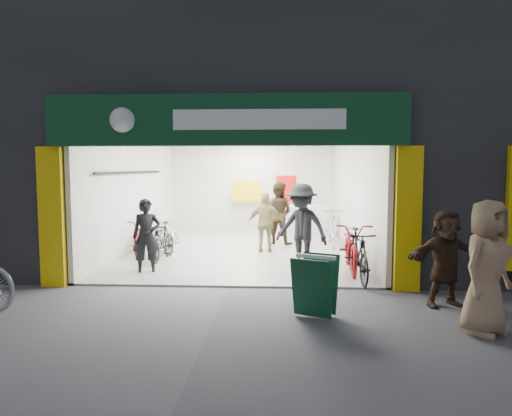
# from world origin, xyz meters

# --- Properties ---
(ground) EXTENTS (60.00, 60.00, 0.00)m
(ground) POSITION_xyz_m (0.00, 0.00, 0.00)
(ground) COLOR #56565B
(ground) RESTS_ON ground
(building) EXTENTS (17.00, 10.27, 8.00)m
(building) POSITION_xyz_m (0.91, 4.99, 4.31)
(building) COLOR #232326
(building) RESTS_ON ground
(bike_left_front) EXTENTS (0.76, 1.81, 0.93)m
(bike_left_front) POSITION_xyz_m (-1.80, 2.77, 0.46)
(bike_left_front) COLOR #ABAAAF
(bike_left_front) RESTS_ON ground
(bike_left_midfront) EXTENTS (0.59, 1.59, 0.94)m
(bike_left_midfront) POSITION_xyz_m (-1.80, 2.27, 0.47)
(bike_left_midfront) COLOR black
(bike_left_midfront) RESTS_ON ground
(bike_left_midback) EXTENTS (0.64, 1.72, 0.90)m
(bike_left_midback) POSITION_xyz_m (-2.50, 3.22, 0.45)
(bike_left_midback) COLOR maroon
(bike_left_midback) RESTS_ON ground
(bike_left_back) EXTENTS (0.77, 1.95, 1.14)m
(bike_left_back) POSITION_xyz_m (-2.50, 3.99, 0.57)
(bike_left_back) COLOR silver
(bike_left_back) RESTS_ON ground
(bike_right_front) EXTENTS (0.55, 1.73, 1.03)m
(bike_right_front) POSITION_xyz_m (2.50, 0.60, 0.52)
(bike_right_front) COLOR black
(bike_right_front) RESTS_ON ground
(bike_right_mid) EXTENTS (0.84, 2.09, 1.08)m
(bike_right_mid) POSITION_xyz_m (2.50, 1.43, 0.54)
(bike_right_mid) COLOR maroon
(bike_right_mid) RESTS_ON ground
(bike_right_back) EXTENTS (0.57, 1.89, 1.13)m
(bike_right_back) POSITION_xyz_m (2.43, 4.52, 0.57)
(bike_right_back) COLOR #A3A3A7
(bike_right_back) RESTS_ON ground
(customer_a) EXTENTS (0.65, 0.50, 1.58)m
(customer_a) POSITION_xyz_m (-1.80, 1.03, 0.79)
(customer_a) COLOR black
(customer_a) RESTS_ON ground
(customer_b) EXTENTS (1.02, 0.88, 1.81)m
(customer_b) POSITION_xyz_m (0.92, 4.80, 0.91)
(customer_b) COLOR #342617
(customer_b) RESTS_ON ground
(customer_c) EXTENTS (1.40, 1.21, 1.87)m
(customer_c) POSITION_xyz_m (1.45, 1.60, 0.94)
(customer_c) COLOR black
(customer_c) RESTS_ON ground
(customer_d) EXTENTS (0.95, 0.44, 1.58)m
(customer_d) POSITION_xyz_m (0.61, 3.42, 0.79)
(customer_d) COLOR #978657
(customer_d) RESTS_ON ground
(pedestrian_near) EXTENTS (1.04, 0.99, 1.80)m
(pedestrian_near) POSITION_xyz_m (3.71, -2.15, 0.90)
(pedestrian_near) COLOR #9A7A5A
(pedestrian_near) RESTS_ON ground
(pedestrian_far) EXTENTS (1.52, 0.81, 1.56)m
(pedestrian_far) POSITION_xyz_m (3.61, -0.93, 0.78)
(pedestrian_far) COLOR #352418
(pedestrian_far) RESTS_ON ground
(sandwich_board) EXTENTS (0.77, 0.78, 0.90)m
(sandwich_board) POSITION_xyz_m (1.50, -1.56, 0.49)
(sandwich_board) COLOR #104126
(sandwich_board) RESTS_ON ground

